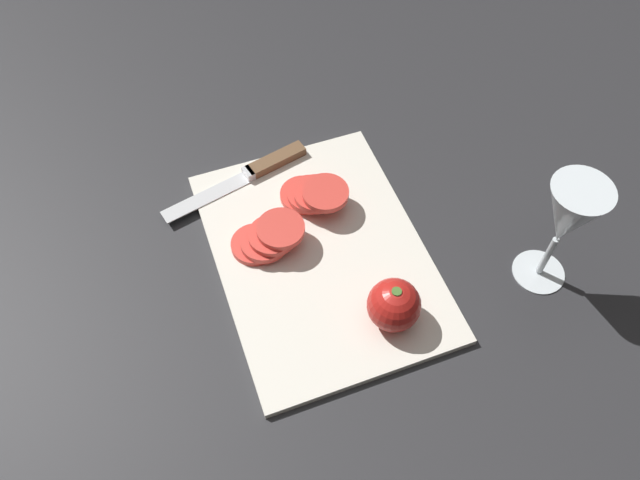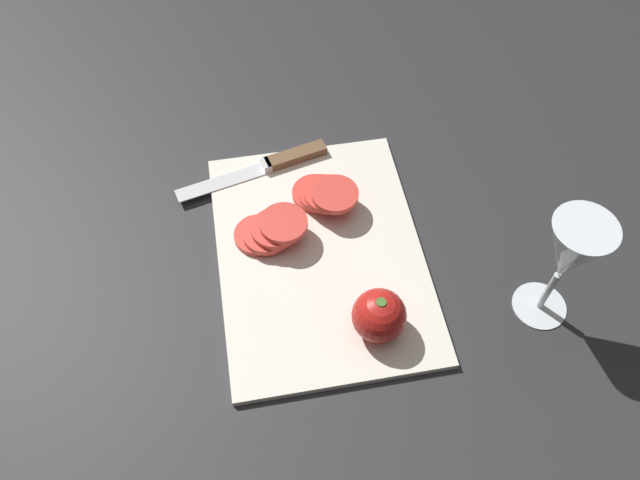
% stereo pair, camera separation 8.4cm
% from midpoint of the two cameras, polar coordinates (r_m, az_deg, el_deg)
% --- Properties ---
extents(ground_plane, '(3.00, 3.00, 0.00)m').
position_cam_midpoint_polar(ground_plane, '(0.90, -1.93, 0.44)').
color(ground_plane, '#28282B').
extents(cutting_board, '(0.39, 0.28, 0.01)m').
position_cam_midpoint_polar(cutting_board, '(0.87, -2.76, -1.52)').
color(cutting_board, silver).
rests_on(cutting_board, ground_plane).
extents(wine_glass, '(0.08, 0.08, 0.18)m').
position_cam_midpoint_polar(wine_glass, '(0.80, 18.96, 1.60)').
color(wine_glass, silver).
rests_on(wine_glass, ground_plane).
extents(whole_tomato, '(0.07, 0.07, 0.07)m').
position_cam_midpoint_polar(whole_tomato, '(0.79, 3.74, -6.19)').
color(whole_tomato, red).
rests_on(whole_tomato, cutting_board).
extents(knife, '(0.08, 0.24, 0.01)m').
position_cam_midpoint_polar(knife, '(0.96, -7.85, 6.41)').
color(knife, silver).
rests_on(knife, cutting_board).
extents(tomato_slice_stack_near, '(0.10, 0.09, 0.04)m').
position_cam_midpoint_polar(tomato_slice_stack_near, '(0.91, -3.23, 4.04)').
color(tomato_slice_stack_near, '#D63D33').
rests_on(tomato_slice_stack_near, cutting_board).
extents(tomato_slice_stack_far, '(0.08, 0.10, 0.04)m').
position_cam_midpoint_polar(tomato_slice_stack_far, '(0.87, -7.56, -0.01)').
color(tomato_slice_stack_far, '#D63D33').
rests_on(tomato_slice_stack_far, cutting_board).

